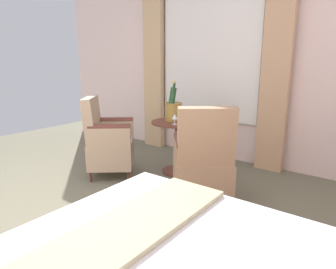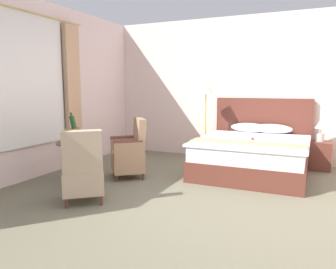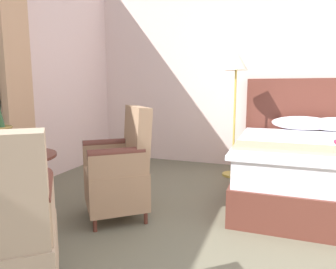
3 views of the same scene
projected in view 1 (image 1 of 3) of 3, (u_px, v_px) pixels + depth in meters
ground_plane at (17, 245)px, 2.40m from camera, size 7.61×7.61×0.00m
wall_window_side at (212, 56)px, 4.42m from camera, size 0.27×6.23×3.03m
side_table_round at (177, 141)px, 3.87m from camera, size 0.67×0.67×0.69m
champagne_bucket at (173, 109)px, 3.84m from camera, size 0.22×0.22×0.51m
wine_glass_near_bucket at (175, 117)px, 3.61m from camera, size 0.07×0.07×0.13m
wine_glass_near_edge at (194, 115)px, 3.76m from camera, size 0.07×0.07×0.13m
armchair_by_window at (203, 162)px, 3.04m from camera, size 0.78×0.78×1.03m
armchair_facing_bed at (107, 142)px, 3.78m from camera, size 0.76×0.77×1.01m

